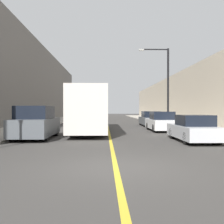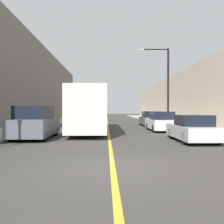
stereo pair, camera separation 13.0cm
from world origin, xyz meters
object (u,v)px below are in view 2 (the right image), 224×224
bus (91,110)px  car_right_mid (161,122)px  car_right_far (150,119)px  street_lamp_right (165,81)px  parked_suv_left (35,124)px  car_right_near (193,129)px

bus → car_right_mid: bus is taller
car_right_far → street_lamp_right: 4.43m
bus → parked_suv_left: 6.05m
car_right_far → street_lamp_right: (1.10, -2.04, 3.78)m
parked_suv_left → car_right_mid: 10.15m
car_right_far → street_lamp_right: size_ratio=0.61×
street_lamp_right → car_right_mid: bearing=-106.8°
bus → street_lamp_right: bearing=33.2°
car_right_near → car_right_far: car_right_far is taller
bus → car_right_far: 8.89m
parked_suv_left → street_lamp_right: 14.41m
car_right_near → car_right_mid: (-0.22, 6.95, 0.05)m
car_right_near → car_right_far: 13.43m
car_right_mid → street_lamp_right: size_ratio=0.60×
bus → car_right_far: bearing=48.3°
parked_suv_left → car_right_near: bearing=-10.7°
street_lamp_right → car_right_near: bearing=-95.6°
street_lamp_right → parked_suv_left: bearing=-135.8°
car_right_mid → street_lamp_right: bearing=73.2°
car_right_far → parked_suv_left: bearing=-127.2°
street_lamp_right → bus: bearing=-146.8°
car_right_near → car_right_far: bearing=89.9°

